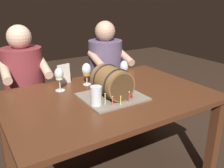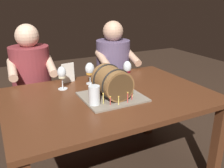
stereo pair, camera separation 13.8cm
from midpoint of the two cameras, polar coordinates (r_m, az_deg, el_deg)
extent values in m
cube|color=#562D19|center=(1.77, 1.66, -3.03)|extent=(1.46, 0.99, 0.03)
cube|color=#562D19|center=(2.05, 25.15, -13.08)|extent=(0.07, 0.07, 0.69)
cube|color=#562D19|center=(2.14, -20.78, -10.95)|extent=(0.07, 0.07, 0.69)
cube|color=#562D19|center=(2.59, 10.11, -4.48)|extent=(0.07, 0.07, 0.69)
cube|color=gray|center=(1.71, 2.32, -3.01)|extent=(0.41, 0.37, 0.01)
cylinder|color=brown|center=(1.67, 2.37, 0.44)|extent=(0.21, 0.25, 0.21)
cylinder|color=#4F371E|center=(1.57, 4.65, -0.93)|extent=(0.18, 0.00, 0.18)
cylinder|color=#4F371E|center=(1.78, 0.36, 1.65)|extent=(0.18, 0.00, 0.18)
torus|color=black|center=(1.61, 3.59, -0.29)|extent=(0.22, 0.01, 0.22)
torus|color=black|center=(1.73, 1.23, 1.13)|extent=(0.22, 0.01, 0.22)
cylinder|color=silver|center=(1.77, 6.22, -1.04)|extent=(0.01, 0.01, 0.06)
sphere|color=#F9C64C|center=(1.75, 6.27, 0.07)|extent=(0.01, 0.01, 0.01)
cylinder|color=silver|center=(1.81, 4.88, -0.61)|extent=(0.01, 0.01, 0.05)
sphere|color=#F9C64C|center=(1.80, 4.91, 0.38)|extent=(0.01, 0.01, 0.01)
cylinder|color=#EAD666|center=(1.83, 3.17, -0.22)|extent=(0.01, 0.01, 0.06)
sphere|color=#F9C64C|center=(1.82, 3.19, 0.84)|extent=(0.01, 0.01, 0.01)
cylinder|color=black|center=(1.84, 1.56, -0.19)|extent=(0.01, 0.01, 0.06)
sphere|color=#F9C64C|center=(1.82, 1.57, 0.83)|extent=(0.01, 0.01, 0.01)
cylinder|color=silver|center=(1.81, -0.50, -0.33)|extent=(0.01, 0.01, 0.06)
sphere|color=#F9C64C|center=(1.80, -0.50, 0.80)|extent=(0.01, 0.01, 0.01)
cylinder|color=black|center=(1.77, -1.90, -1.11)|extent=(0.01, 0.01, 0.05)
sphere|color=#F9C64C|center=(1.76, -1.91, -0.18)|extent=(0.01, 0.01, 0.01)
cylinder|color=black|center=(1.74, -2.34, -1.36)|extent=(0.01, 0.01, 0.06)
sphere|color=#F9C64C|center=(1.72, -2.36, -0.27)|extent=(0.01, 0.01, 0.01)
cylinder|color=#EAD666|center=(1.68, -2.46, -2.18)|extent=(0.01, 0.01, 0.05)
sphere|color=#F9C64C|center=(1.67, -2.48, -1.11)|extent=(0.01, 0.01, 0.01)
cylinder|color=#D64C47|center=(1.61, -1.31, -3.03)|extent=(0.01, 0.01, 0.06)
sphere|color=#F9C64C|center=(1.59, -1.32, -1.76)|extent=(0.01, 0.01, 0.01)
cylinder|color=#EAD666|center=(1.57, 0.48, -3.60)|extent=(0.01, 0.01, 0.07)
sphere|color=#F9C64C|center=(1.55, 0.49, -2.28)|extent=(0.01, 0.01, 0.01)
cylinder|color=#D64C47|center=(1.56, 2.16, -4.09)|extent=(0.01, 0.01, 0.05)
sphere|color=#F9C64C|center=(1.55, 2.17, -3.05)|extent=(0.01, 0.01, 0.01)
cylinder|color=#EAD666|center=(1.56, 4.09, -4.05)|extent=(0.01, 0.01, 0.05)
sphere|color=#F9C64C|center=(1.55, 4.12, -3.01)|extent=(0.01, 0.01, 0.01)
cylinder|color=#D64C47|center=(1.60, 6.16, -3.32)|extent=(0.01, 0.01, 0.06)
sphere|color=#F9C64C|center=(1.58, 6.21, -2.06)|extent=(0.01, 0.01, 0.01)
cylinder|color=#D64C47|center=(1.64, 7.08, -2.76)|extent=(0.01, 0.01, 0.06)
sphere|color=#F9C64C|center=(1.63, 7.13, -1.64)|extent=(0.01, 0.01, 0.01)
cylinder|color=#EAD666|center=(1.70, 7.20, -2.19)|extent=(0.01, 0.01, 0.05)
sphere|color=#F9C64C|center=(1.69, 7.24, -1.23)|extent=(0.01, 0.01, 0.01)
cylinder|color=white|center=(1.98, 5.49, 0.08)|extent=(0.07, 0.07, 0.00)
cylinder|color=white|center=(1.97, 5.53, 1.36)|extent=(0.01, 0.01, 0.09)
ellipsoid|color=white|center=(1.94, 5.62, 3.96)|extent=(0.07, 0.07, 0.10)
cylinder|color=maroon|center=(1.95, 5.60, 3.21)|extent=(0.05, 0.05, 0.03)
cylinder|color=white|center=(1.89, -9.35, -1.12)|extent=(0.07, 0.07, 0.00)
cylinder|color=white|center=(1.87, -9.42, 0.11)|extent=(0.01, 0.01, 0.08)
ellipsoid|color=white|center=(1.85, -9.57, 2.66)|extent=(0.07, 0.07, 0.09)
cylinder|color=beige|center=(1.85, -9.53, 1.96)|extent=(0.05, 0.05, 0.04)
cylinder|color=white|center=(1.98, -3.11, 0.08)|extent=(0.06, 0.06, 0.00)
cylinder|color=white|center=(1.96, -3.13, 1.13)|extent=(0.01, 0.01, 0.07)
ellipsoid|color=white|center=(1.94, -3.18, 3.55)|extent=(0.07, 0.07, 0.10)
cylinder|color=#C6842D|center=(1.95, -3.17, 2.86)|extent=(0.06, 0.06, 0.04)
cylinder|color=white|center=(1.56, -1.61, -2.86)|extent=(0.07, 0.07, 0.14)
cylinder|color=#C6842D|center=(1.56, -1.61, -3.49)|extent=(0.07, 0.07, 0.10)
cylinder|color=white|center=(1.54, -1.63, -1.59)|extent=(0.07, 0.07, 0.01)
cube|color=silver|center=(2.01, -8.27, 2.56)|extent=(0.11, 0.04, 0.16)
cube|color=#4C1B1E|center=(2.50, -15.56, -8.83)|extent=(0.34, 0.32, 0.45)
cylinder|color=maroon|center=(2.32, -16.66, 1.92)|extent=(0.37, 0.37, 0.53)
sphere|color=beige|center=(2.24, -17.56, 10.66)|extent=(0.20, 0.20, 0.20)
cylinder|color=beige|center=(2.18, -12.42, 4.22)|extent=(0.09, 0.31, 0.14)
cylinder|color=beige|center=(2.15, -20.59, 3.18)|extent=(0.09, 0.31, 0.14)
cube|color=#372D40|center=(2.75, 1.67, -5.37)|extent=(0.34, 0.32, 0.45)
cylinder|color=#5B4C6B|center=(2.59, 1.77, 4.43)|extent=(0.39, 0.39, 0.52)
sphere|color=tan|center=(2.52, 1.86, 12.21)|extent=(0.21, 0.21, 0.21)
cylinder|color=tan|center=(2.50, 6.32, 6.32)|extent=(0.10, 0.31, 0.14)
cylinder|color=tan|center=(2.38, -0.49, 5.76)|extent=(0.10, 0.31, 0.14)
camera|label=1|loc=(0.07, -87.64, 0.84)|focal=39.20mm
camera|label=2|loc=(0.07, 92.36, -0.84)|focal=39.20mm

